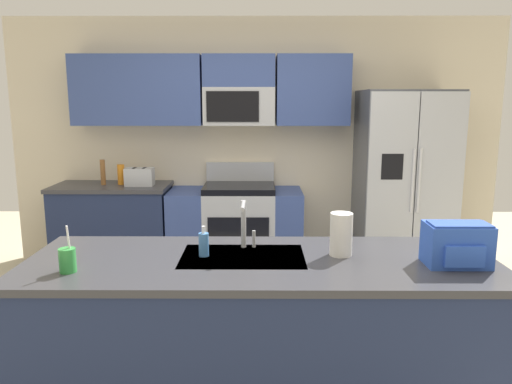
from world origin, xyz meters
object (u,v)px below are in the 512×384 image
(refrigerator, at_px, (404,184))
(paper_towel_roll, at_px, (341,234))
(toaster, at_px, (140,177))
(pepper_mill, at_px, (103,172))
(sink_faucet, at_px, (244,220))
(backpack, at_px, (457,244))
(range_oven, at_px, (236,228))
(bottle_orange, at_px, (121,174))
(drink_cup_green, at_px, (68,260))
(soap_dispenser, at_px, (204,244))

(refrigerator, relative_size, paper_towel_roll, 7.71)
(toaster, relative_size, pepper_mill, 1.09)
(sink_faucet, distance_m, backpack, 1.15)
(backpack, bearing_deg, range_oven, 117.07)
(pepper_mill, bearing_deg, backpack, -43.36)
(bottle_orange, bearing_deg, refrigerator, -1.85)
(sink_faucet, bearing_deg, range_oven, 94.02)
(paper_towel_roll, xyz_separation_m, backpack, (0.57, -0.17, -0.00))
(bottle_orange, bearing_deg, drink_cup_green, -80.10)
(pepper_mill, relative_size, paper_towel_roll, 1.07)
(sink_faucet, height_order, backpack, sink_faucet)
(bottle_orange, bearing_deg, backpack, -45.65)
(pepper_mill, xyz_separation_m, backpack, (2.62, -2.48, -0.01))
(refrigerator, xyz_separation_m, drink_cup_green, (-2.42, -2.52, 0.04))
(paper_towel_roll, bearing_deg, range_oven, 106.68)
(range_oven, height_order, soap_dispenser, range_oven)
(sink_faucet, bearing_deg, pepper_mill, 124.57)
(soap_dispenser, bearing_deg, refrigerator, 52.01)
(bottle_orange, relative_size, paper_towel_roll, 0.86)
(toaster, bearing_deg, sink_faucet, -62.30)
(toaster, xyz_separation_m, paper_towel_roll, (1.66, -2.26, 0.03))
(range_oven, relative_size, toaster, 4.86)
(refrigerator, relative_size, toaster, 6.61)
(toaster, height_order, bottle_orange, bottle_orange)
(bottle_orange, distance_m, paper_towel_roll, 2.99)
(range_oven, height_order, pepper_mill, pepper_mill)
(range_oven, distance_m, paper_towel_roll, 2.48)
(drink_cup_green, distance_m, paper_towel_roll, 1.44)
(sink_faucet, relative_size, paper_towel_roll, 1.17)
(pepper_mill, bearing_deg, soap_dispenser, -61.06)
(range_oven, distance_m, soap_dispenser, 2.39)
(backpack, bearing_deg, drink_cup_green, -176.73)
(range_oven, height_order, paper_towel_roll, paper_towel_roll)
(refrigerator, bearing_deg, sink_faucet, -126.05)
(range_oven, height_order, refrigerator, refrigerator)
(refrigerator, xyz_separation_m, toaster, (-2.67, 0.02, 0.07))
(bottle_orange, height_order, soap_dispenser, bottle_orange)
(paper_towel_roll, bearing_deg, sink_faucet, 167.45)
(refrigerator, bearing_deg, pepper_mill, 178.70)
(paper_towel_roll, bearing_deg, refrigerator, 65.85)
(drink_cup_green, bearing_deg, backpack, 3.27)
(drink_cup_green, height_order, backpack, drink_cup_green)
(toaster, relative_size, drink_cup_green, 1.16)
(refrigerator, bearing_deg, toaster, 179.58)
(drink_cup_green, relative_size, backpack, 0.76)
(refrigerator, bearing_deg, soap_dispenser, -127.99)
(bottle_orange, distance_m, backpack, 3.49)
(paper_towel_roll, bearing_deg, soap_dispenser, -178.57)
(drink_cup_green, xyz_separation_m, soap_dispenser, (0.65, 0.26, 0.01))
(bottle_orange, bearing_deg, pepper_mill, -172.54)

